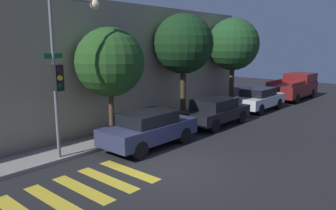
% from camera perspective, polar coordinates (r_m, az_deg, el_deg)
% --- Properties ---
extents(ground_plane, '(60.00, 60.00, 0.00)m').
position_cam_1_polar(ground_plane, '(11.43, -0.22, -10.95)').
color(ground_plane, black).
extents(sidewalk, '(26.00, 1.63, 0.14)m').
position_cam_1_polar(sidewalk, '(14.22, -12.57, -6.53)').
color(sidewalk, gray).
rests_on(sidewalk, ground).
extents(building_row, '(26.00, 6.00, 6.16)m').
position_cam_1_polar(building_row, '(17.24, -21.42, 6.15)').
color(building_row, gray).
rests_on(building_row, ground).
extents(crosswalk, '(4.13, 2.60, 0.00)m').
position_cam_1_polar(crosswalk, '(10.23, -14.73, -13.96)').
color(crosswalk, gold).
rests_on(crosswalk, ground).
extents(traffic_light_pole, '(2.37, 0.56, 5.90)m').
position_cam_1_polar(traffic_light_pole, '(12.21, -17.42, 7.78)').
color(traffic_light_pole, slate).
rests_on(traffic_light_pole, ground).
extents(sedan_near_corner, '(4.25, 1.80, 1.50)m').
position_cam_1_polar(sedan_near_corner, '(13.45, -3.32, -4.08)').
color(sedan_near_corner, '#2D3351').
rests_on(sedan_near_corner, ground).
extents(sedan_middle, '(4.23, 1.87, 1.42)m').
position_cam_1_polar(sedan_middle, '(17.23, 8.18, -1.03)').
color(sedan_middle, black).
rests_on(sedan_middle, ground).
extents(sedan_far_end, '(4.28, 1.75, 1.46)m').
position_cam_1_polar(sedan_far_end, '(21.58, 15.47, 1.09)').
color(sedan_far_end, silver).
rests_on(sedan_far_end, ground).
extents(pickup_truck, '(5.49, 2.10, 1.91)m').
position_cam_1_polar(pickup_truck, '(27.21, 21.15, 3.05)').
color(pickup_truck, maroon).
rests_on(pickup_truck, ground).
extents(tree_near_corner, '(2.94, 2.94, 4.90)m').
position_cam_1_polar(tree_near_corner, '(14.19, -10.09, 7.32)').
color(tree_near_corner, '#4C3823').
rests_on(tree_near_corner, ground).
extents(tree_midblock, '(3.20, 3.20, 5.81)m').
position_cam_1_polar(tree_midblock, '(17.76, 2.70, 10.54)').
color(tree_midblock, '#42301E').
rests_on(tree_midblock, ground).
extents(tree_far_end, '(3.39, 3.39, 5.87)m').
position_cam_1_polar(tree_far_end, '(22.10, 11.26, 10.30)').
color(tree_far_end, '#4C3823').
rests_on(tree_far_end, ground).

